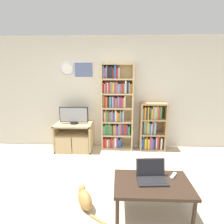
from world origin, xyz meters
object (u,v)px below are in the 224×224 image
object	(u,v)px
television	(74,115)
cat	(85,199)
remote_near_laptop	(173,176)
bookshelf_tall	(116,108)
bookshelf_short	(151,127)
coffee_table	(152,186)
laptop	(151,175)
tv_stand	(74,137)

from	to	relation	value
television	cat	xyz separation A→B (m)	(0.57, -1.82, -0.70)
remote_near_laptop	cat	bearing A→B (deg)	39.67
bookshelf_tall	cat	distance (m)	2.16
bookshelf_short	coffee_table	distance (m)	2.04
cat	television	bearing A→B (deg)	72.38
bookshelf_tall	laptop	distance (m)	2.07
bookshelf_tall	laptop	world-z (taller)	bookshelf_tall
bookshelf_tall	coffee_table	bearing A→B (deg)	-76.36
cat	remote_near_laptop	bearing A→B (deg)	-31.69
bookshelf_short	laptop	bearing A→B (deg)	-100.22
coffee_table	cat	world-z (taller)	coffee_table
tv_stand	television	xyz separation A→B (m)	(0.02, 0.02, 0.52)
bookshelf_tall	laptop	bearing A→B (deg)	-75.92
bookshelf_short	laptop	distance (m)	1.97
tv_stand	coffee_table	world-z (taller)	tv_stand
coffee_table	bookshelf_short	bearing A→B (deg)	80.19
coffee_table	remote_near_laptop	xyz separation A→B (m)	(0.30, 0.15, 0.06)
laptop	bookshelf_short	bearing A→B (deg)	76.03
laptop	tv_stand	bearing A→B (deg)	125.36
tv_stand	remote_near_laptop	bearing A→B (deg)	-44.32
tv_stand	laptop	xyz separation A→B (m)	(1.46, -1.80, 0.20)
bookshelf_tall	television	bearing A→B (deg)	-172.05
bookshelf_short	coffee_table	size ratio (longest dim) A/B	1.18
bookshelf_tall	cat	size ratio (longest dim) A/B	4.38
bookshelf_short	cat	xyz separation A→B (m)	(-1.23, -1.93, -0.40)
television	coffee_table	size ratio (longest dim) A/B	0.68
bookshelf_short	bookshelf_tall	bearing A→B (deg)	178.73
tv_stand	cat	xyz separation A→B (m)	(0.59, -1.79, -0.18)
television	bookshelf_tall	bearing A→B (deg)	7.95
laptop	coffee_table	bearing A→B (deg)	-92.30
laptop	remote_near_laptop	bearing A→B (deg)	10.18
coffee_table	cat	distance (m)	0.93
television	bookshelf_tall	distance (m)	0.97
bookshelf_tall	remote_near_laptop	size ratio (longest dim) A/B	12.87
television	bookshelf_short	world-z (taller)	bookshelf_short
television	cat	world-z (taller)	television
television	coffee_table	xyz separation A→B (m)	(1.45, -1.89, -0.42)
bookshelf_tall	bookshelf_short	xyz separation A→B (m)	(0.84, -0.02, -0.44)
television	bookshelf_short	xyz separation A→B (m)	(1.79, 0.11, -0.30)
cat	tv_stand	bearing A→B (deg)	73.11
tv_stand	cat	distance (m)	1.90
tv_stand	bookshelf_tall	distance (m)	1.19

